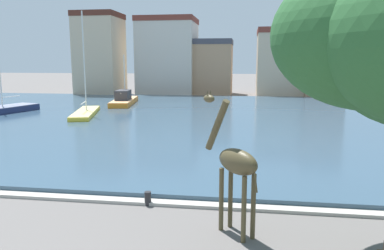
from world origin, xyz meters
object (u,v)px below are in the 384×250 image
(sailboat_orange, at_px, (125,101))
(sailboat_yellow, at_px, (87,113))
(giraffe_statue, at_px, (235,163))
(sailboat_navy, at_px, (1,111))
(mooring_bollard, at_px, (148,198))

(sailboat_orange, xyz_separation_m, sailboat_yellow, (-0.80, -8.73, -0.24))
(giraffe_statue, distance_m, sailboat_yellow, 26.30)
(sailboat_navy, bearing_deg, sailboat_orange, 46.82)
(sailboat_navy, xyz_separation_m, sailboat_orange, (8.92, 9.50, 0.15))
(sailboat_orange, height_order, sailboat_yellow, sailboat_yellow)
(sailboat_yellow, xyz_separation_m, mooring_bollard, (11.21, -20.24, -0.13))
(sailboat_navy, xyz_separation_m, mooring_bollard, (19.32, -19.47, -0.21))
(sailboat_orange, distance_m, sailboat_yellow, 8.77)
(sailboat_yellow, bearing_deg, mooring_bollard, -61.02)
(giraffe_statue, relative_size, sailboat_yellow, 0.44)
(giraffe_statue, relative_size, sailboat_orange, 0.44)
(giraffe_statue, distance_m, sailboat_orange, 33.60)
(sailboat_navy, relative_size, sailboat_orange, 0.73)
(giraffe_statue, relative_size, mooring_bollard, 8.44)
(sailboat_orange, relative_size, sailboat_yellow, 1.02)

